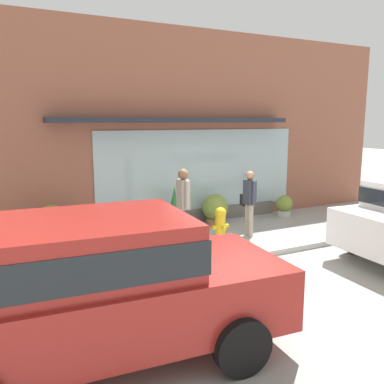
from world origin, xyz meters
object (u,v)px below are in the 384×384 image
Objects in this scene: potted_plant_window_left at (284,205)px; pedestrian_with_handbag at (249,199)px; potted_plant_trailing_edge at (215,209)px; potted_plant_low_front at (175,209)px; pedestrian_passerby at (183,201)px; parked_car_red at (94,283)px; fire_hydrant at (220,225)px; potted_plant_corner_tall at (52,223)px.

pedestrian_with_handbag is at bearing -150.45° from potted_plant_window_left.
potted_plant_low_front is at bearing 176.78° from potted_plant_trailing_edge.
pedestrian_passerby reaches higher than potted_plant_low_front.
parked_car_red is at bearing 142.80° from pedestrian_passerby.
parked_car_red reaches higher than potted_plant_low_front.
parked_car_red is 5.86m from potted_plant_low_front.
fire_hydrant is 3.73m from potted_plant_corner_tall.
potted_plant_low_front is 1.16m from potted_plant_trailing_edge.
pedestrian_with_handbag is 1.79m from pedestrian_passerby.
potted_plant_window_left is 0.57× the size of potted_plant_low_front.
pedestrian_with_handbag reaches higher than potted_plant_corner_tall.
potted_plant_corner_tall is 1.16× the size of potted_plant_trailing_edge.
potted_plant_trailing_edge is (1.16, -0.07, -0.09)m from potted_plant_low_front.
potted_plant_window_left is at bearing 39.67° from parked_car_red.
pedestrian_with_handbag is at bearing -44.94° from potted_plant_low_front.
parked_car_red is 7.03× the size of potted_plant_window_left.
potted_plant_corner_tall is 3.02m from potted_plant_low_front.
parked_car_red is at bearing -123.52° from potted_plant_low_front.
potted_plant_low_front reaches higher than fire_hydrant.
potted_plant_corner_tall is (-4.36, 1.19, -0.36)m from pedestrian_with_handbag.
potted_plant_trailing_edge is (4.17, 0.08, -0.11)m from potted_plant_corner_tall.
potted_plant_low_front is at bearing 48.72° from pedestrian_with_handbag.
pedestrian_with_handbag is at bearing -81.69° from potted_plant_trailing_edge.
potted_plant_window_left is at bearing -2.64° from potted_plant_trailing_edge.
fire_hydrant is at bearing -92.73° from pedestrian_passerby.
pedestrian_with_handbag is (0.88, 0.15, 0.50)m from fire_hydrant.
potted_plant_window_left is (3.85, 1.25, -0.69)m from pedestrian_passerby.
pedestrian_passerby reaches higher than potted_plant_corner_tall.
parked_car_red is 6.52m from potted_plant_trailing_edge.
pedestrian_with_handbag reaches higher than potted_plant_trailing_edge.
pedestrian_passerby is at bearing -26.34° from potted_plant_corner_tall.
pedestrian_with_handbag reaches higher than potted_plant_low_front.
pedestrian_passerby reaches higher than fire_hydrant.
pedestrian_passerby is at bearing -161.95° from potted_plant_window_left.
potted_plant_low_front is at bearing 177.16° from potted_plant_window_left.
potted_plant_corner_tall is at bearing 179.82° from potted_plant_window_left.
pedestrian_with_handbag is 2.44m from potted_plant_window_left.
potted_plant_corner_tall is (-6.43, 0.02, 0.22)m from potted_plant_window_left.
fire_hydrant is 0.52× the size of pedestrian_with_handbag.
pedestrian_with_handbag is at bearing 9.94° from fire_hydrant.
potted_plant_low_front is (-1.34, 1.34, -0.38)m from pedestrian_with_handbag.
potted_plant_low_front is at bearing 2.82° from potted_plant_corner_tall.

